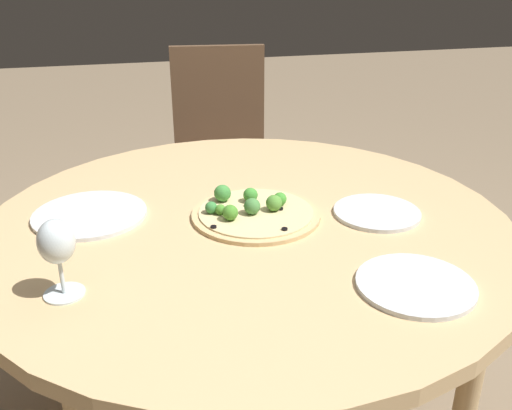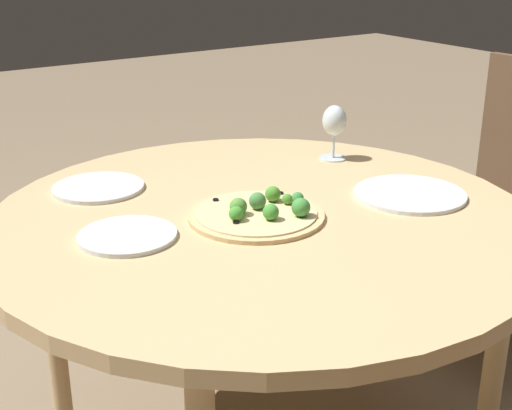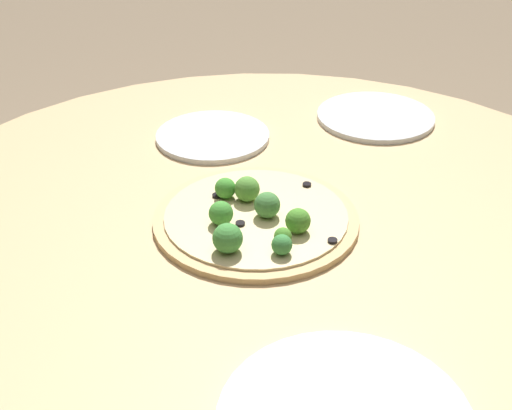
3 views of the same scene
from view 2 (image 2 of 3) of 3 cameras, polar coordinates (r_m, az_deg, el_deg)
name	(u,v)px [view 2 (image 2 of 3)]	position (r m, az deg, el deg)	size (l,w,h in m)	color
dining_table	(262,236)	(1.65, 0.45, -2.50)	(1.25, 1.25, 0.71)	tan
chair_2	(507,204)	(2.41, 19.43, 0.10)	(0.43, 0.43, 0.94)	brown
pizza	(259,212)	(1.60, 0.24, -0.59)	(0.31, 0.31, 0.06)	tan
wine_glass	(334,123)	(2.00, 6.28, 6.56)	(0.08, 0.08, 0.15)	silver
plate_near	(98,187)	(1.82, -12.50, 1.38)	(0.23, 0.23, 0.01)	silver
plate_far	(127,236)	(1.52, -10.25, -2.42)	(0.21, 0.21, 0.01)	silver
plate_side	(410,194)	(1.77, 12.21, 0.87)	(0.27, 0.27, 0.01)	silver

